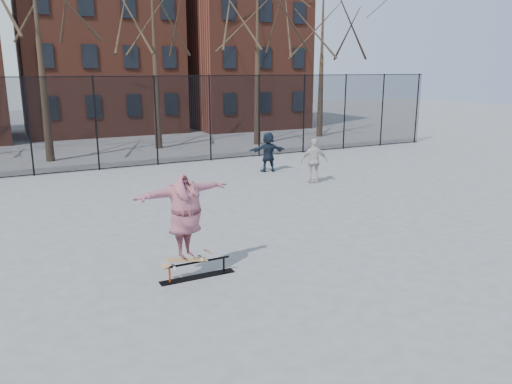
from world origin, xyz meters
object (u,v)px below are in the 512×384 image
skate_rail (197,271)px  bystander_navy (268,152)px  skateboard (187,261)px  skater (185,217)px  bystander_white (314,161)px

skate_rail → bystander_navy: (6.63, 9.14, 0.71)m
skateboard → bystander_navy: bearing=53.1°
skater → bystander_white: skater is taller
bystander_navy → skater: bearing=64.6°
skate_rail → bystander_white: 9.60m
skate_rail → skater: skater is taller
skateboard → bystander_white: bearing=40.9°
skate_rail → skateboard: bearing=180.0°
skater → bystander_white: bearing=27.9°
skateboard → skater: (0.00, 0.00, 0.94)m
bystander_white → bystander_navy: (-0.51, 2.75, -0.01)m
skate_rail → skateboard: 0.35m
bystander_navy → bystander_white: bearing=112.0°
skateboard → bystander_navy: size_ratio=0.55×
skate_rail → bystander_navy: bearing=54.0°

